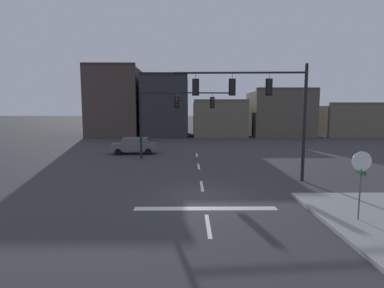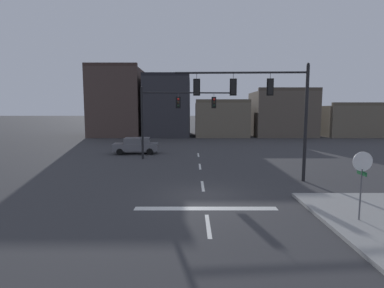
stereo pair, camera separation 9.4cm
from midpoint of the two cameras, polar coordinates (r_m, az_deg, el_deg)
ground_plane at (r=15.71m, az=2.28°, el=-9.78°), size 400.00×400.00×0.00m
stop_bar_paint at (r=13.80m, az=2.64°, el=-12.10°), size 6.40×0.50×0.01m
lane_centreline at (r=17.63m, az=2.00°, el=-7.95°), size 0.16×26.40×0.01m
signal_mast_near_side at (r=18.94m, az=13.41°, el=8.21°), size 8.06×0.60×7.19m
signal_mast_far_side at (r=26.99m, az=-4.14°, el=6.53°), size 8.41×0.83×6.45m
stop_sign at (r=13.25m, az=29.50°, el=-4.18°), size 0.76×0.64×2.83m
car_lot_nearside at (r=30.67m, az=-10.64°, el=-0.23°), size 4.55×2.15×1.61m
building_row at (r=51.35m, az=5.95°, el=6.06°), size 51.03×10.90×11.45m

